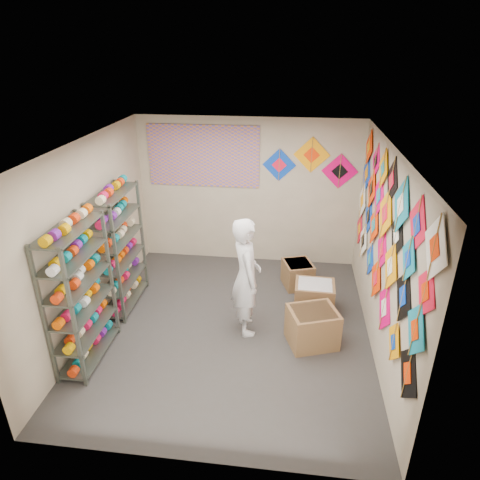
# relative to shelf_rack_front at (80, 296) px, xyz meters

# --- Properties ---
(ground) EXTENTS (4.50, 4.50, 0.00)m
(ground) POSITION_rel_shelf_rack_front_xyz_m (1.78, 0.85, -0.95)
(ground) COLOR #34312E
(room_walls) EXTENTS (4.50, 4.50, 4.50)m
(room_walls) POSITION_rel_shelf_rack_front_xyz_m (1.78, 0.85, 0.69)
(room_walls) COLOR tan
(room_walls) RESTS_ON ground
(shelf_rack_front) EXTENTS (0.40, 1.10, 1.90)m
(shelf_rack_front) POSITION_rel_shelf_rack_front_xyz_m (0.00, 0.00, 0.00)
(shelf_rack_front) COLOR #4C5147
(shelf_rack_front) RESTS_ON ground
(shelf_rack_back) EXTENTS (0.40, 1.10, 1.90)m
(shelf_rack_back) POSITION_rel_shelf_rack_front_xyz_m (0.00, 1.30, 0.00)
(shelf_rack_back) COLOR #4C5147
(shelf_rack_back) RESTS_ON ground
(string_spools) EXTENTS (0.12, 2.36, 0.12)m
(string_spools) POSITION_rel_shelf_rack_front_xyz_m (-0.00, 0.65, 0.10)
(string_spools) COLOR #E5134B
(string_spools) RESTS_ON ground
(kite_wall_display) EXTENTS (0.06, 4.30, 2.07)m
(kite_wall_display) POSITION_rel_shelf_rack_front_xyz_m (3.76, 0.86, 0.70)
(kite_wall_display) COLOR black
(kite_wall_display) RESTS_ON room_walls
(back_wall_kites) EXTENTS (1.66, 0.02, 0.90)m
(back_wall_kites) POSITION_rel_shelf_rack_front_xyz_m (2.89, 3.09, 0.97)
(back_wall_kites) COLOR #093BBD
(back_wall_kites) RESTS_ON room_walls
(poster) EXTENTS (2.00, 0.01, 1.10)m
(poster) POSITION_rel_shelf_rack_front_xyz_m (0.98, 3.08, 1.05)
(poster) COLOR #604CA6
(poster) RESTS_ON room_walls
(shopkeeper) EXTENTS (0.88, 0.79, 1.75)m
(shopkeeper) POSITION_rel_shelf_rack_front_xyz_m (2.00, 0.86, -0.07)
(shopkeeper) COLOR silver
(shopkeeper) RESTS_ON ground
(carton_a) EXTENTS (0.78, 0.71, 0.53)m
(carton_a) POSITION_rel_shelf_rack_front_xyz_m (2.95, 0.65, -0.68)
(carton_a) COLOR brown
(carton_a) RESTS_ON ground
(carton_b) EXTENTS (0.62, 0.51, 0.49)m
(carton_b) POSITION_rel_shelf_rack_front_xyz_m (3.00, 1.44, -0.71)
(carton_b) COLOR brown
(carton_b) RESTS_ON ground
(carton_c) EXTENTS (0.59, 0.62, 0.44)m
(carton_c) POSITION_rel_shelf_rack_front_xyz_m (2.75, 2.20, -0.73)
(carton_c) COLOR brown
(carton_c) RESTS_ON ground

